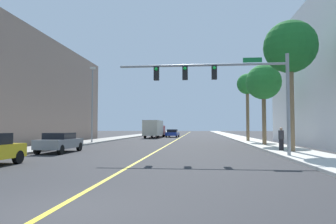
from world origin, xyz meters
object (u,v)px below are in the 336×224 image
Objects in this scene: palm_near at (290,48)px; car_blue at (173,133)px; car_gray at (60,142)px; pedestrian at (281,139)px; delivery_truck at (154,128)px; car_black at (161,133)px; traffic_signal_mast at (227,81)px; palm_mid at (264,83)px; street_lamp at (92,101)px; palm_far at (247,85)px.

car_blue is (-10.82, 32.14, -6.46)m from palm_near.
pedestrian is at bearing -173.82° from car_gray.
car_gray is at bearing -20.98° from pedestrian.
car_black is at bearing 91.40° from delivery_truck.
palm_near is 5.55× the size of pedestrian.
traffic_signal_mast is 2.23× the size of car_blue.
car_blue is at bearing -65.70° from car_black.
pedestrian is (-0.34, -7.06, -5.00)m from palm_mid.
street_lamp is 1.81× the size of car_blue.
palm_mid is at bearing -151.01° from car_gray.
palm_mid is 7.96m from palm_far.
car_gray is at bearing -150.82° from palm_mid.
palm_far is at bearing -61.23° from car_black.
pedestrian is (-0.09, -14.98, -5.84)m from palm_far.
delivery_truck is (-9.11, 32.17, -2.94)m from traffic_signal_mast.
pedestrian is at bearing -92.75° from palm_mid.
palm_mid is (-0.14, 7.91, -1.23)m from palm_near.
palm_mid is (17.56, -2.64, 1.29)m from street_lamp.
palm_mid reaches higher than car_black.
street_lamp is 17.80m from palm_mid.
car_blue is at bearing 122.59° from palm_far.
delivery_truck is (4.05, 18.57, -3.10)m from street_lamp.
car_black is 1.04× the size of car_gray.
street_lamp is 20.11m from pedestrian.
traffic_signal_mast is 1.15× the size of delivery_truck.
pedestrian is (10.33, -31.29, 0.23)m from car_blue.
palm_far is at bearing 77.61° from traffic_signal_mast.
car_blue is (6.89, 21.59, -3.94)m from street_lamp.
car_black is 8.57m from delivery_truck.
palm_near is 1.18× the size of palm_mid.
street_lamp is at bearing -163.04° from palm_far.
palm_near is 1.02× the size of delivery_truck.
palm_far is (-0.25, 7.92, 0.84)m from palm_mid.
traffic_signal_mast reaches higher than car_black.
palm_near is 17.15m from car_gray.
street_lamp reaches higher than car_blue.
palm_mid is at bearing -63.50° from car_blue.
car_black is at bearing -97.74° from pedestrian.
street_lamp reaches higher than car_black.
car_gray is (-15.87, -0.87, -6.45)m from palm_near.
delivery_truck is at bearing 115.12° from palm_near.
palm_far is 5.04× the size of pedestrian.
car_black reaches higher than car_gray.
street_lamp is (-13.16, 13.60, 0.16)m from traffic_signal_mast.
car_blue is at bearing 100.11° from traffic_signal_mast.
palm_mid is 1.73× the size of car_black.
palm_far is at bearing -117.70° from pedestrian.
car_blue is 2.81× the size of pedestrian.
car_gray is at bearing -95.98° from car_blue.
car_gray is at bearing -176.87° from palm_near.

